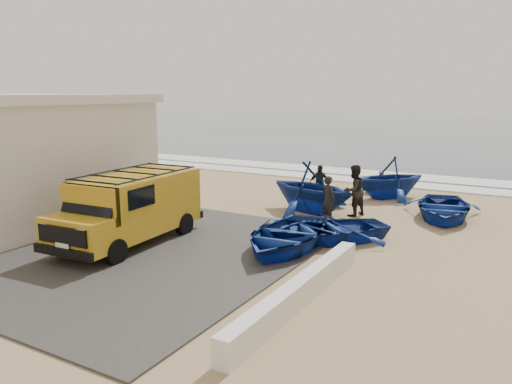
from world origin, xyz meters
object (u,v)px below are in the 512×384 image
at_px(boat_near_left, 286,235).
at_px(fisherman_front, 328,199).
at_px(van, 131,206).
at_px(fisherman_middle, 354,190).
at_px(boat_far_left, 389,177).
at_px(fisherman_back, 319,184).
at_px(boat_mid_right, 443,208).
at_px(boat_near_right, 327,229).
at_px(parapet, 300,292).
at_px(boat_mid_left, 311,187).

xyz_separation_m(boat_near_left, fisherman_front, (-0.12, 3.50, 0.38)).
height_order(van, fisherman_middle, van).
xyz_separation_m(van, boat_far_left, (4.82, 10.11, -0.25)).
bearing_deg(boat_far_left, fisherman_back, -97.13).
relative_size(van, boat_mid_right, 1.30).
distance_m(boat_near_right, boat_mid_right, 5.21).
bearing_deg(parapet, fisherman_back, 110.48).
bearing_deg(boat_near_right, parapet, -30.35).
xyz_separation_m(boat_near_left, fisherman_back, (-1.60, 6.24, 0.34)).
relative_size(boat_near_right, boat_mid_right, 0.95).
relative_size(van, fisherman_front, 3.13).
relative_size(van, fisherman_back, 3.28).
xyz_separation_m(boat_near_right, fisherman_middle, (-0.38, 3.43, 0.55)).
relative_size(boat_near_right, boat_mid_left, 1.02).
height_order(boat_mid_right, fisherman_back, fisherman_back).
height_order(van, boat_mid_left, van).
height_order(van, boat_near_right, van).
bearing_deg(van, boat_mid_right, 42.46).
bearing_deg(boat_near_left, boat_near_right, 56.24).
bearing_deg(boat_near_right, van, -103.71).
bearing_deg(van, boat_mid_left, 61.00).
distance_m(van, boat_near_left, 4.58).
bearing_deg(boat_far_left, boat_near_right, -50.68).
distance_m(van, fisherman_front, 6.61).
height_order(boat_mid_right, fisherman_middle, fisherman_middle).
bearing_deg(boat_mid_right, parapet, -109.13).
relative_size(parapet, boat_far_left, 1.80).
bearing_deg(boat_far_left, van, -76.97).
height_order(boat_near_right, boat_far_left, boat_far_left).
height_order(boat_near_right, fisherman_middle, fisherman_middle).
relative_size(fisherman_front, fisherman_back, 1.05).
xyz_separation_m(fisherman_front, fisherman_middle, (0.47, 1.25, 0.13)).
xyz_separation_m(boat_mid_left, boat_mid_right, (4.42, 1.39, -0.55)).
xyz_separation_m(boat_near_left, boat_mid_left, (-1.20, 4.50, 0.53)).
relative_size(parapet, fisherman_back, 3.95).
xyz_separation_m(boat_near_right, boat_mid_right, (2.50, 4.57, 0.02)).
xyz_separation_m(boat_near_right, boat_far_left, (-0.10, 7.10, 0.50)).
distance_m(van, fisherman_back, 8.36).
xyz_separation_m(boat_near_left, boat_far_left, (0.62, 8.42, 0.46)).
distance_m(boat_mid_left, boat_mid_right, 4.67).
height_order(boat_near_right, fisherman_back, fisherman_back).
xyz_separation_m(van, fisherman_back, (2.59, 7.94, -0.37)).
height_order(parapet, boat_far_left, boat_far_left).
height_order(van, fisherman_front, van).
relative_size(parapet, boat_near_right, 1.65).
distance_m(boat_mid_right, fisherman_back, 4.85).
distance_m(fisherman_front, fisherman_middle, 1.34).
bearing_deg(parapet, boat_far_left, 96.39).
bearing_deg(boat_near_right, boat_mid_right, 106.16).
bearing_deg(boat_near_right, boat_near_left, -73.99).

